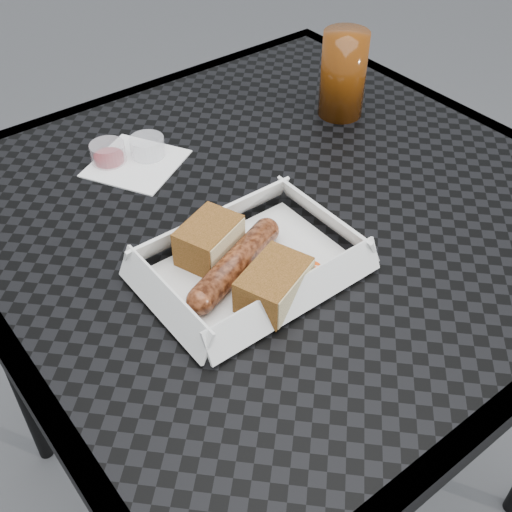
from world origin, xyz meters
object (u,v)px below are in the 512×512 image
at_px(food_tray, 251,269).
at_px(drink_glass, 343,75).
at_px(patio_table, 278,241).
at_px(bratwurst, 235,264).

distance_m(food_tray, drink_glass, 0.40).
distance_m(patio_table, bratwurst, 0.19).
bearing_deg(food_tray, bratwurst, 171.74).
relative_size(food_tray, bratwurst, 1.36).
distance_m(bratwurst, drink_glass, 0.41).
xyz_separation_m(food_tray, bratwurst, (-0.02, 0.00, 0.02)).
height_order(patio_table, food_tray, food_tray).
bearing_deg(drink_glass, patio_table, -152.13).
relative_size(bratwurst, drink_glass, 1.21).
xyz_separation_m(patio_table, food_tray, (-0.12, -0.09, 0.08)).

